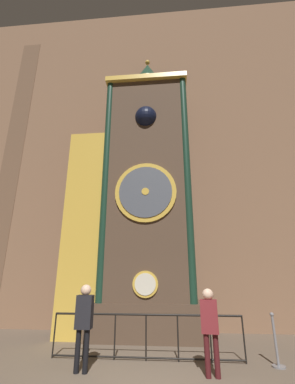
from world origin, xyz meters
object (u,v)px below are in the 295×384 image
object	(u,v)px
visitor_far	(210,322)
stanchion_post	(276,349)
visitor_near	(84,317)
clock_tower	(135,197)

from	to	relation	value
visitor_far	stanchion_post	world-z (taller)	visitor_far
visitor_far	stanchion_post	size ratio (longest dim) A/B	1.49
visitor_near	stanchion_post	xyz separation A→B (m)	(4.12, 0.73, -0.67)
stanchion_post	visitor_far	bearing A→B (deg)	-153.61
visitor_near	stanchion_post	world-z (taller)	visitor_near
visitor_near	stanchion_post	bearing A→B (deg)	10.27
stanchion_post	clock_tower	bearing A→B (deg)	146.98
clock_tower	visitor_far	distance (m)	5.08
clock_tower	stanchion_post	distance (m)	5.91
visitor_near	clock_tower	bearing A→B (deg)	78.08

